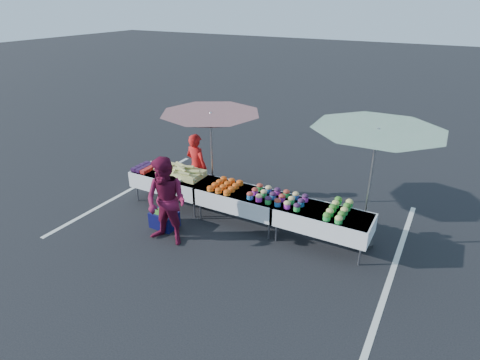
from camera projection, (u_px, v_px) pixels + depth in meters
The scene contains 17 objects.
ground at pixel (240, 222), 8.66m from camera, with size 80.00×80.00×0.00m, color black.
stripe_left at pixel (129, 190), 10.07m from camera, with size 0.10×5.00×0.00m, color silver.
stripe_right at pixel (394, 266), 7.26m from camera, with size 0.10×5.00×0.00m, color silver.
table_left at pixel (172, 181), 9.21m from camera, with size 1.86×0.81×0.75m.
table_center at pixel (240, 198), 8.42m from camera, with size 1.86×0.81×0.75m.
table_right at pixel (323, 219), 7.63m from camera, with size 1.86×0.81×0.75m.
berry_punnets at pixel (145, 167), 9.39m from camera, with size 0.40×0.54×0.08m.
corn_pile at pixel (181, 172), 9.03m from camera, with size 1.16×0.57×0.26m.
plastic_bags at pixel (173, 181), 8.76m from camera, with size 0.30×0.25×0.05m, color white.
carrot_bowls at pixel (225, 185), 8.48m from camera, with size 0.55×0.69×0.11m.
potato_cups at pixel (277, 196), 7.94m from camera, with size 1.14×0.58×0.16m.
bean_baskets at pixel (338, 209), 7.48m from camera, with size 0.36×0.86×0.15m.
vendor at pixel (197, 167), 9.41m from camera, with size 0.58×0.38×1.60m, color red.
customer at pixel (166, 202), 7.60m from camera, with size 0.86×0.67×1.78m, color maroon.
umbrella_left at pixel (211, 121), 8.55m from camera, with size 2.43×2.43×2.22m.
umbrella_right at pixel (377, 140), 6.98m from camera, with size 3.03×3.03×2.39m.
storage_bin at pixel (164, 219), 8.41m from camera, with size 0.55×0.41×0.35m.
Camera 1 is at (3.62, -6.56, 4.45)m, focal length 30.00 mm.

